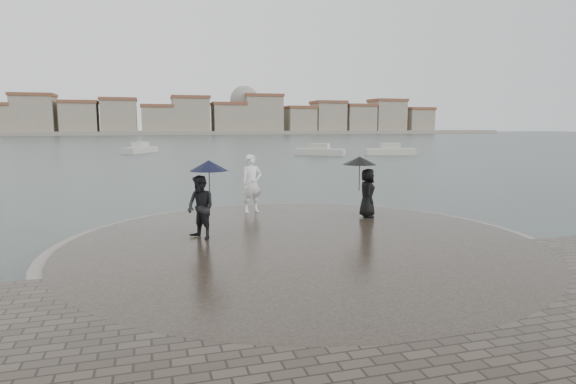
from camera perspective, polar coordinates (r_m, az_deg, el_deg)
name	(u,v)px	position (r m, az deg, el deg)	size (l,w,h in m)	color
ground	(360,302)	(9.37, 8.50, -12.78)	(400.00, 400.00, 0.00)	#2B3835
kerb_ring	(302,248)	(12.44, 1.70, -6.70)	(12.50, 12.50, 0.32)	gray
quay_tip	(302,248)	(12.43, 1.70, -6.60)	(11.90, 11.90, 0.36)	#2D261E
statue	(252,183)	(16.30, -4.30, 1.01)	(0.71, 0.47, 1.96)	white
visitor_left	(203,196)	(12.66, -10.06, -0.51)	(1.25, 1.12, 2.04)	black
visitor_right	(365,182)	(15.55, 9.08, 1.20)	(1.16, 1.10, 1.95)	black
far_skyline	(138,118)	(168.68, -17.41, 8.39)	(260.00, 20.00, 37.00)	gray
boats	(280,151)	(54.69, -0.94, 4.90)	(31.69, 15.95, 1.50)	beige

